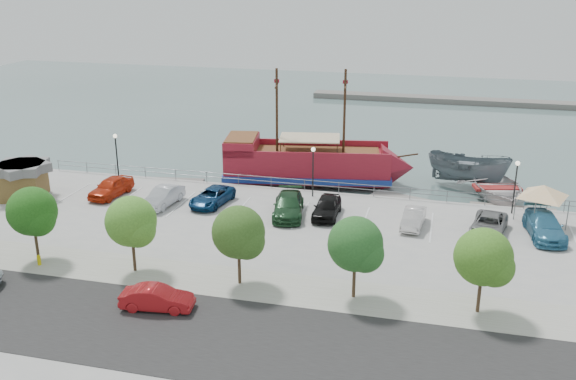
# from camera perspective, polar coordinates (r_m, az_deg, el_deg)

# --- Properties ---
(ground) EXTENTS (160.00, 160.00, 0.00)m
(ground) POSITION_cam_1_polar(r_m,az_deg,el_deg) (48.56, 0.57, -4.19)
(ground) COLOR #4D6561
(street) EXTENTS (100.00, 8.00, 0.04)m
(street) POSITION_cam_1_polar(r_m,az_deg,el_deg) (34.50, -5.90, -12.90)
(street) COLOR black
(street) RESTS_ON land_slab
(sidewalk) EXTENTS (100.00, 4.00, 0.05)m
(sidewalk) POSITION_cam_1_polar(r_m,az_deg,el_deg) (39.42, -2.91, -8.44)
(sidewalk) COLOR gray
(sidewalk) RESTS_ON land_slab
(seawall_railing) EXTENTS (50.00, 0.06, 1.00)m
(seawall_railing) POSITION_cam_1_polar(r_m,az_deg,el_deg) (55.12, 2.49, 0.39)
(seawall_railing) COLOR slate
(seawall_railing) RESTS_ON land_slab
(far_shore) EXTENTS (40.00, 3.00, 0.80)m
(far_shore) POSITION_cam_1_polar(r_m,az_deg,el_deg) (100.11, 13.82, 7.78)
(far_shore) COLOR #66635D
(far_shore) RESTS_ON ground
(pirate_ship) EXTENTS (18.08, 7.66, 11.24)m
(pirate_ship) POSITION_cam_1_polar(r_m,az_deg,el_deg) (59.77, 2.97, 2.26)
(pirate_ship) COLOR maroon
(pirate_ship) RESTS_ON ground
(patrol_boat) EXTENTS (8.20, 4.91, 2.98)m
(patrol_boat) POSITION_cam_1_polar(r_m,az_deg,el_deg) (61.31, 15.71, 1.60)
(patrol_boat) COLOR slate
(patrol_boat) RESTS_ON ground
(speedboat) EXTENTS (7.54, 9.23, 1.67)m
(speedboat) POSITION_cam_1_polar(r_m,az_deg,el_deg) (58.91, 18.06, -0.02)
(speedboat) COLOR silver
(speedboat) RESTS_ON ground
(dock_west) EXTENTS (6.70, 2.78, 0.37)m
(dock_west) POSITION_cam_1_polar(r_m,az_deg,el_deg) (61.17, -10.57, 0.68)
(dock_west) COLOR slate
(dock_west) RESTS_ON ground
(dock_mid) EXTENTS (7.60, 4.59, 0.42)m
(dock_mid) POSITION_cam_1_polar(r_m,az_deg,el_deg) (55.92, 10.95, -1.10)
(dock_mid) COLOR gray
(dock_mid) RESTS_ON ground
(dock_east) EXTENTS (6.94, 2.07, 0.40)m
(dock_east) POSITION_cam_1_polar(r_m,az_deg,el_deg) (56.18, 19.37, -1.79)
(dock_east) COLOR gray
(dock_east) RESTS_ON ground
(shed) EXTENTS (4.52, 4.52, 3.00)m
(shed) POSITION_cam_1_polar(r_m,az_deg,el_deg) (57.70, -22.52, 0.89)
(shed) COLOR brown
(shed) RESTS_ON land_slab
(canopy_tent) EXTENTS (5.71, 5.71, 3.60)m
(canopy_tent) POSITION_cam_1_polar(r_m,az_deg,el_deg) (50.70, 21.82, 0.40)
(canopy_tent) COLOR slate
(canopy_tent) RESTS_ON land_slab
(street_sedan) EXTENTS (4.28, 1.95, 1.36)m
(street_sedan) POSITION_cam_1_polar(r_m,az_deg,el_deg) (37.28, -11.56, -9.40)
(street_sedan) COLOR #B2181C
(street_sedan) RESTS_ON street
(fire_hydrant) EXTENTS (0.26, 0.26, 0.74)m
(fire_hydrant) POSITION_cam_1_polar(r_m,az_deg,el_deg) (44.67, -21.26, -5.79)
(fire_hydrant) COLOR #D1BD0A
(fire_hydrant) RESTS_ON sidewalk
(lamp_post_left) EXTENTS (0.36, 0.36, 4.28)m
(lamp_post_left) POSITION_cam_1_polar(r_m,az_deg,el_deg) (59.40, -15.03, 3.57)
(lamp_post_left) COLOR black
(lamp_post_left) RESTS_ON land_slab
(lamp_post_mid) EXTENTS (0.36, 0.36, 4.28)m
(lamp_post_mid) POSITION_cam_1_polar(r_m,az_deg,el_deg) (53.17, 2.24, 2.42)
(lamp_post_mid) COLOR black
(lamp_post_mid) RESTS_ON land_slab
(lamp_post_right) EXTENTS (0.36, 0.36, 4.28)m
(lamp_post_right) POSITION_cam_1_polar(r_m,az_deg,el_deg) (52.41, 19.61, 1.04)
(lamp_post_right) COLOR black
(lamp_post_right) RESTS_ON land_slab
(tree_b) EXTENTS (3.30, 3.20, 5.00)m
(tree_b) POSITION_cam_1_polar(r_m,az_deg,el_deg) (44.41, -21.68, -1.94)
(tree_b) COLOR #473321
(tree_b) RESTS_ON sidewalk
(tree_c) EXTENTS (3.30, 3.20, 5.00)m
(tree_c) POSITION_cam_1_polar(r_m,az_deg,el_deg) (40.82, -13.64, -2.91)
(tree_c) COLOR #473321
(tree_c) RESTS_ON sidewalk
(tree_d) EXTENTS (3.30, 3.20, 5.00)m
(tree_d) POSITION_cam_1_polar(r_m,az_deg,el_deg) (38.19, -4.25, -3.96)
(tree_d) COLOR #473321
(tree_d) RESTS_ON sidewalk
(tree_e) EXTENTS (3.30, 3.20, 5.00)m
(tree_e) POSITION_cam_1_polar(r_m,az_deg,el_deg) (36.72, 6.21, -5.01)
(tree_e) COLOR #473321
(tree_e) RESTS_ON sidewalk
(tree_f) EXTENTS (3.30, 3.20, 5.00)m
(tree_f) POSITION_cam_1_polar(r_m,az_deg,el_deg) (36.56, 17.19, -5.92)
(tree_f) COLOR #473321
(tree_f) RESTS_ON sidewalk
(parked_car_a) EXTENTS (2.44, 4.90, 1.61)m
(parked_car_a) POSITION_cam_1_polar(r_m,az_deg,el_deg) (55.90, -15.45, 0.26)
(parked_car_a) COLOR red
(parked_car_a) RESTS_ON land_slab
(parked_car_b) EXTENTS (2.06, 4.66, 1.49)m
(parked_car_b) POSITION_cam_1_polar(r_m,az_deg,el_deg) (52.75, -11.02, -0.58)
(parked_car_b) COLOR #B9BAC1
(parked_car_b) RESTS_ON land_slab
(parked_car_c) EXTENTS (2.91, 5.11, 1.34)m
(parked_car_c) POSITION_cam_1_polar(r_m,az_deg,el_deg) (52.36, -6.77, -0.59)
(parked_car_c) COLOR navy
(parked_car_c) RESTS_ON land_slab
(parked_car_d) EXTENTS (3.22, 5.86, 1.61)m
(parked_car_d) POSITION_cam_1_polar(r_m,az_deg,el_deg) (49.67, 0.04, -1.40)
(parked_car_d) COLOR #1B4123
(parked_car_d) RESTS_ON land_slab
(parked_car_e) EXTENTS (1.97, 4.68, 1.58)m
(parked_car_e) POSITION_cam_1_polar(r_m,az_deg,el_deg) (49.55, 3.47, -1.51)
(parked_car_e) COLOR black
(parked_car_e) RESTS_ON land_slab
(parked_car_f) EXTENTS (1.73, 4.18, 1.34)m
(parked_car_f) POSITION_cam_1_polar(r_m,az_deg,el_deg) (48.48, 11.08, -2.47)
(parked_car_f) COLOR silver
(parked_car_f) RESTS_ON land_slab
(parked_car_g) EXTENTS (3.12, 5.30, 1.38)m
(parked_car_g) POSITION_cam_1_polar(r_m,az_deg,el_deg) (48.57, 17.41, -2.96)
(parked_car_g) COLOR gray
(parked_car_g) RESTS_ON land_slab
(parked_car_h) EXTENTS (2.90, 5.79, 1.61)m
(parked_car_h) POSITION_cam_1_polar(r_m,az_deg,el_deg) (49.38, 21.84, -2.97)
(parked_car_h) COLOR teal
(parked_car_h) RESTS_ON land_slab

